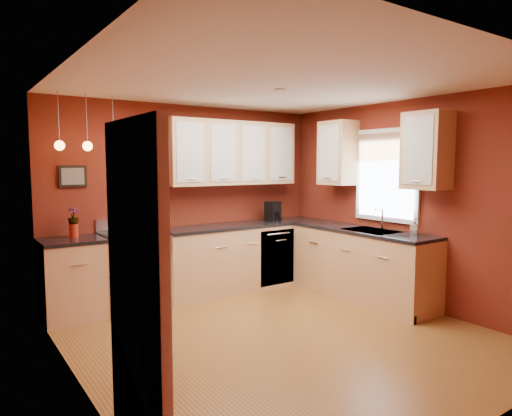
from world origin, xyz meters
TOP-DOWN VIEW (x-y plane):
  - floor at (0.00, 0.00)m, footprint 4.20×4.20m
  - ceiling at (0.00, 0.00)m, footprint 4.00×4.20m
  - wall_back at (0.00, 2.10)m, footprint 4.00×0.02m
  - wall_front at (0.00, -2.10)m, footprint 4.00×0.02m
  - wall_left at (-2.00, 0.00)m, footprint 0.02×4.20m
  - wall_right at (2.00, 0.00)m, footprint 0.02×4.20m
  - base_cabinets_back_left at (-1.65, 1.80)m, footprint 0.70×0.60m
  - base_cabinets_back_right at (0.73, 1.80)m, footprint 2.54×0.60m
  - base_cabinets_right at (1.70, 0.45)m, footprint 0.60×2.10m
  - counter_back_left at (-1.65, 1.80)m, footprint 0.70×0.62m
  - counter_back_right at (0.73, 1.80)m, footprint 2.54×0.62m
  - counter_right at (1.70, 0.45)m, footprint 0.62×2.10m
  - gas_range at (-0.92, 1.80)m, footprint 0.76×0.64m
  - dishwasher_front at (1.10, 1.51)m, footprint 0.60×0.02m
  - sink at (1.70, 0.30)m, footprint 0.50×0.70m
  - window at (1.97, 0.30)m, footprint 0.06×1.02m
  - door_left_wall at (-1.97, -1.20)m, footprint 0.12×0.82m
  - upper_cabinets_back at (0.60, 1.93)m, footprint 2.00×0.35m
  - upper_cabinets_right at (1.82, 0.32)m, footprint 0.35×1.95m
  - wall_picture at (-1.55, 2.08)m, footprint 0.32×0.03m
  - pendant_lights at (-1.45, 1.75)m, footprint 0.71×0.11m
  - red_canister at (-0.45, 1.89)m, footprint 0.12×0.12m
  - red_vase at (-1.60, 1.88)m, footprint 0.10×0.10m
  - flowers at (-1.60, 1.88)m, footprint 0.13×0.13m
  - coffee_maker at (1.25, 1.81)m, footprint 0.24×0.24m
  - soap_pump at (1.84, -0.25)m, footprint 0.12×0.12m
  - dish_towel at (-0.90, 1.47)m, footprint 0.22×0.01m

SIDE VIEW (x-z plane):
  - floor at x=0.00m, z-range 0.00..0.00m
  - base_cabinets_back_left at x=-1.65m, z-range 0.00..0.90m
  - base_cabinets_back_right at x=0.73m, z-range 0.00..0.90m
  - base_cabinets_right at x=1.70m, z-range 0.00..0.90m
  - dishwasher_front at x=1.10m, z-range 0.05..0.85m
  - gas_range at x=-0.92m, z-range -0.07..1.04m
  - dish_towel at x=-0.90m, z-range 0.37..0.67m
  - sink at x=1.70m, z-range 0.75..1.08m
  - counter_back_left at x=-1.65m, z-range 0.90..0.94m
  - counter_back_right at x=0.73m, z-range 0.90..0.94m
  - counter_right at x=1.70m, z-range 0.90..0.94m
  - red_vase at x=-1.60m, z-range 0.94..1.10m
  - door_left_wall at x=-1.97m, z-range 0.00..2.05m
  - red_canister at x=-0.45m, z-range 0.94..1.13m
  - soap_pump at x=1.84m, z-range 0.94..1.14m
  - coffee_maker at x=1.25m, z-range 0.93..1.22m
  - flowers at x=-1.60m, z-range 1.08..1.30m
  - wall_back at x=0.00m, z-range 0.00..2.60m
  - wall_front at x=0.00m, z-range 0.00..2.60m
  - wall_left at x=-2.00m, z-range 0.00..2.60m
  - wall_right at x=2.00m, z-range 0.00..2.60m
  - wall_picture at x=-1.55m, z-range 1.52..1.78m
  - window at x=1.97m, z-range 1.08..2.30m
  - upper_cabinets_back at x=0.60m, z-range 1.50..2.40m
  - upper_cabinets_right at x=1.82m, z-range 1.50..2.40m
  - pendant_lights at x=-1.45m, z-range 1.68..2.34m
  - ceiling at x=0.00m, z-range 2.59..2.61m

